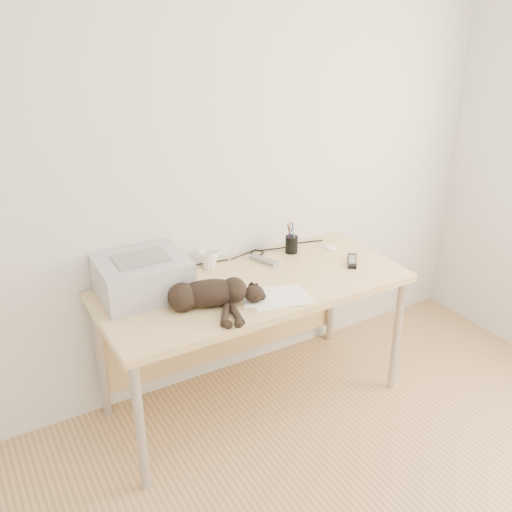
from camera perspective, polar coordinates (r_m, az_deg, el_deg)
wall_back at (r=3.02m, az=-3.68°, el=9.52°), size 3.50×0.00×3.50m
desk at (r=3.05m, az=-1.02°, el=-4.31°), size 1.60×0.70×0.74m
printer at (r=2.83m, az=-11.28°, el=-2.02°), size 0.43×0.37×0.20m
papers at (r=2.79m, az=1.99°, el=-4.12°), size 0.36×0.30×0.01m
cat at (r=2.69m, az=-4.98°, el=-3.93°), size 0.59×0.41×0.14m
mug at (r=3.08m, az=-4.72°, el=-0.38°), size 0.14×0.14×0.10m
pen_cup at (r=3.26m, az=3.57°, el=1.19°), size 0.07×0.07×0.18m
remote_grey at (r=3.15m, az=0.78°, el=-0.44°), size 0.11×0.18×0.02m
remote_black at (r=3.19m, az=9.58°, el=-0.50°), size 0.14×0.16×0.02m
mouse at (r=3.35m, az=7.38°, el=1.00°), size 0.07×0.10×0.03m
cable_tangle at (r=3.17m, az=-3.01°, el=-0.41°), size 1.36×0.08×0.01m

